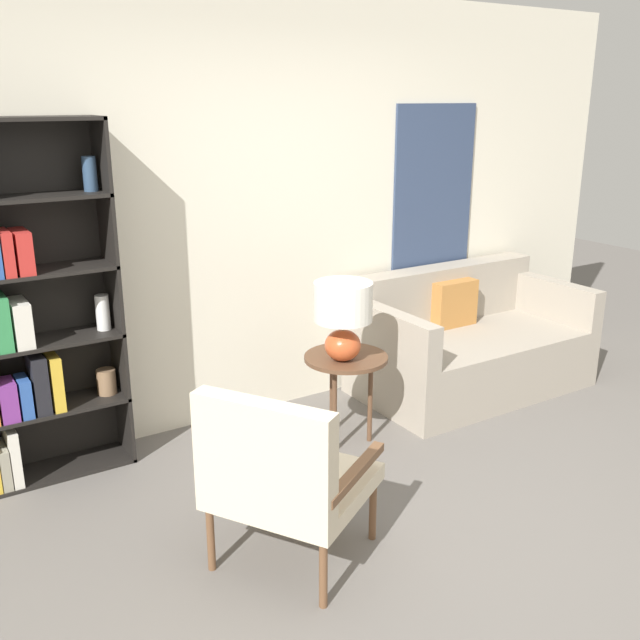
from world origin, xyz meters
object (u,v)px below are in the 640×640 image
(side_table, at_px, (346,366))
(table_lamp, at_px, (343,312))
(couch, at_px, (466,345))
(armchair, at_px, (281,472))
(bookshelf, at_px, (3,321))

(side_table, bearing_deg, table_lamp, -140.32)
(couch, height_order, side_table, couch)
(table_lamp, bearing_deg, armchair, -136.79)
(armchair, height_order, table_lamp, table_lamp)
(side_table, bearing_deg, armchair, -137.00)
(bookshelf, height_order, table_lamp, bookshelf)
(couch, xyz_separation_m, table_lamp, (-1.32, -0.32, 0.55))
(bookshelf, distance_m, table_lamp, 1.84)
(bookshelf, xyz_separation_m, side_table, (1.79, -0.57, -0.44))
(bookshelf, xyz_separation_m, table_lamp, (1.73, -0.62, -0.08))
(bookshelf, distance_m, side_table, 1.93)
(bookshelf, relative_size, armchair, 2.24)
(table_lamp, bearing_deg, couch, 13.76)
(armchair, relative_size, side_table, 1.55)
(armchair, distance_m, side_table, 1.30)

